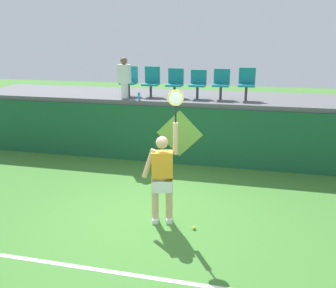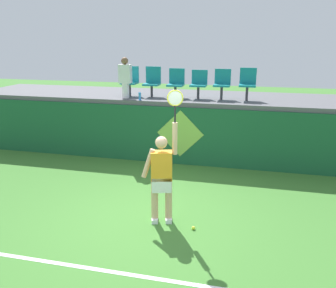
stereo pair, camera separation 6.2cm
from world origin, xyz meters
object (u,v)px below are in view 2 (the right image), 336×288
Objects in this scene: stadium_chair_1 at (152,81)px; stadium_chair_4 at (222,83)px; stadium_chair_5 at (248,82)px; tennis_ball at (193,228)px; stadium_chair_3 at (199,83)px; stadium_chair_0 at (130,80)px; tennis_player at (162,175)px; stadium_chair_2 at (176,82)px; water_bottle at (140,96)px; spectator_0 at (125,77)px.

stadium_chair_1 is 1.03× the size of stadium_chair_4.
stadium_chair_5 reaches higher than stadium_chair_1.
stadium_chair_3 is at bearing 98.21° from tennis_ball.
stadium_chair_0 reaches higher than tennis_ball.
stadium_chair_5 is at bearing 71.42° from tennis_player.
stadium_chair_0 is 1.00× the size of stadium_chair_1.
tennis_player is 4.22m from stadium_chair_2.
water_bottle is at bearing 120.99° from tennis_ball.
stadium_chair_4 is at bearing -179.78° from stadium_chair_5.
stadium_chair_5 reaches higher than water_bottle.
stadium_chair_1 is (0.17, 0.68, 0.34)m from water_bottle.
stadium_chair_1 is 2.66m from stadium_chair_5.
stadium_chair_5 is at bearing -0.03° from stadium_chair_0.
stadium_chair_0 is at bearing 179.95° from stadium_chair_2.
stadium_chair_5 is 0.77× the size of spectator_0.
water_bottle is 0.19× the size of spectator_0.
water_bottle is at bearing -166.57° from stadium_chair_5.
spectator_0 reaches higher than stadium_chair_5.
stadium_chair_1 is (0.66, 0.00, -0.01)m from stadium_chair_0.
stadium_chair_1 is at bearing 114.87° from tennis_ball.
stadium_chair_1 is 0.75× the size of spectator_0.
tennis_ball is 0.09× the size of stadium_chair_3.
stadium_chair_4 is 2.67m from spectator_0.
stadium_chair_0 is 0.75× the size of spectator_0.
tennis_player is at bearing -99.49° from stadium_chair_4.
tennis_ball is at bearing -90.52° from stadium_chair_4.
stadium_chair_1 is at bearing 179.62° from stadium_chair_3.
stadium_chair_2 is at bearing 179.86° from stadium_chair_4.
water_bottle is 2.27m from stadium_chair_4.
stadium_chair_3 reaches higher than water_bottle.
stadium_chair_0 is (-1.97, 4.01, 1.22)m from tennis_player.
stadium_chair_5 is at bearing 13.43° from water_bottle.
stadium_chair_2 is (1.35, -0.00, -0.02)m from stadium_chair_0.
stadium_chair_3 is 0.69× the size of spectator_0.
stadium_chair_3 is (2.00, -0.01, -0.03)m from stadium_chair_0.
spectator_0 reaches higher than tennis_player.
stadium_chair_1 reaches higher than stadium_chair_2.
stadium_chair_2 reaches higher than stadium_chair_3.
tennis_player is 37.60× the size of tennis_ball.
tennis_player is at bearing -61.25° from spectator_0.
tennis_ball is 0.08× the size of stadium_chair_0.
stadium_chair_4 is (2.64, -0.00, -0.00)m from stadium_chair_0.
stadium_chair_5 is (2.82, 0.67, 0.37)m from water_bottle.
stadium_chair_3 is (1.34, -0.01, -0.02)m from stadium_chair_1.
water_bottle is 0.26× the size of stadium_chair_2.
stadium_chair_0 is 3.32m from stadium_chair_5.
water_bottle is 0.25× the size of stadium_chair_1.
spectator_0 reaches higher than stadium_chair_2.
stadium_chair_3 is (1.50, 0.67, 0.33)m from water_bottle.
water_bottle is 1.14m from stadium_chair_2.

